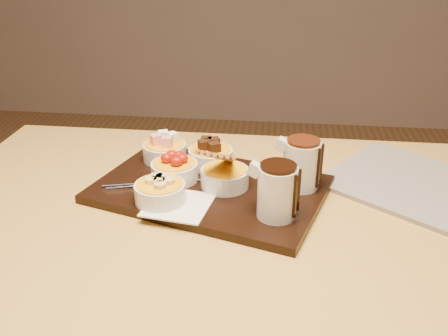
# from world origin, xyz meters

# --- Properties ---
(dining_table) EXTENTS (1.20, 0.80, 0.75)m
(dining_table) POSITION_xyz_m (0.00, 0.00, 0.65)
(dining_table) COLOR tan
(dining_table) RESTS_ON ground
(serving_board) EXTENTS (0.53, 0.42, 0.02)m
(serving_board) POSITION_xyz_m (-0.03, 0.07, 0.76)
(serving_board) COLOR black
(serving_board) RESTS_ON dining_table
(napkin) EXTENTS (0.14, 0.14, 0.00)m
(napkin) POSITION_xyz_m (-0.07, -0.02, 0.77)
(napkin) COLOR white
(napkin) RESTS_ON serving_board
(bowl_marshmallows) EXTENTS (0.10, 0.10, 0.04)m
(bowl_marshmallows) POSITION_xyz_m (-0.15, 0.18, 0.79)
(bowl_marshmallows) COLOR silver
(bowl_marshmallows) RESTS_ON serving_board
(bowl_cake) EXTENTS (0.10, 0.10, 0.04)m
(bowl_cake) POSITION_xyz_m (-0.04, 0.17, 0.79)
(bowl_cake) COLOR silver
(bowl_cake) RESTS_ON serving_board
(bowl_strawberries) EXTENTS (0.10, 0.10, 0.04)m
(bowl_strawberries) POSITION_xyz_m (-0.10, 0.09, 0.79)
(bowl_strawberries) COLOR silver
(bowl_strawberries) RESTS_ON serving_board
(bowl_biscotti) EXTENTS (0.10, 0.10, 0.04)m
(bowl_biscotti) POSITION_xyz_m (0.01, 0.07, 0.79)
(bowl_biscotti) COLOR silver
(bowl_biscotti) RESTS_ON serving_board
(bowl_bananas) EXTENTS (0.10, 0.10, 0.04)m
(bowl_bananas) POSITION_xyz_m (-0.11, -0.01, 0.79)
(bowl_bananas) COLOR silver
(bowl_bananas) RESTS_ON serving_board
(pitcher_dark_chocolate) EXTENTS (0.09, 0.09, 0.10)m
(pitcher_dark_chocolate) POSITION_xyz_m (0.12, -0.04, 0.82)
(pitcher_dark_chocolate) COLOR silver
(pitcher_dark_chocolate) RESTS_ON serving_board
(pitcher_milk_chocolate) EXTENTS (0.09, 0.09, 0.10)m
(pitcher_milk_chocolate) POSITION_xyz_m (0.16, 0.08, 0.82)
(pitcher_milk_chocolate) COLOR silver
(pitcher_milk_chocolate) RESTS_ON serving_board
(fondue_skewers) EXTENTS (0.10, 0.26, 0.01)m
(fondue_skewers) POSITION_xyz_m (-0.12, 0.07, 0.77)
(fondue_skewers) COLOR silver
(fondue_skewers) RESTS_ON serving_board
(newspaper) EXTENTS (0.47, 0.45, 0.01)m
(newspaper) POSITION_xyz_m (0.42, 0.14, 0.76)
(newspaper) COLOR beige
(newspaper) RESTS_ON dining_table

